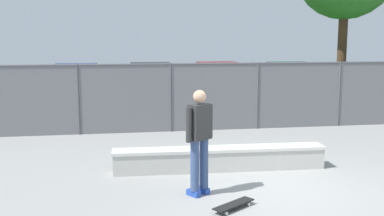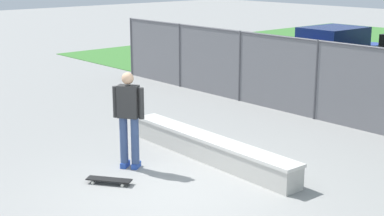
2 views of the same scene
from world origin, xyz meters
TOP-DOWN VIEW (x-y plane):
  - ground_plane at (0.00, 0.00)m, footprint 80.00×80.00m
  - grass_strip at (0.00, 15.89)m, footprint 29.99×20.00m
  - concrete_ledge at (-0.76, 1.57)m, footprint 4.36×0.63m
  - skateboarder at (-1.44, 0.15)m, footprint 0.51×0.42m
  - skateboard at (-1.02, -0.59)m, footprint 0.77×0.62m
  - chainlink_fence at (-0.00, 5.59)m, footprint 18.06×0.07m
  - car_blue at (-4.39, 10.61)m, footprint 2.11×4.25m
  - car_black at (-1.43, 10.93)m, footprint 2.11×4.25m
  - car_red at (1.39, 11.11)m, footprint 2.11×4.25m
  - car_green at (4.34, 10.48)m, footprint 2.11×4.25m

SIDE VIEW (x-z plane):
  - ground_plane at x=0.00m, z-range 0.00..0.00m
  - grass_strip at x=0.00m, z-range 0.00..0.02m
  - skateboard at x=-1.02m, z-range 0.03..0.12m
  - concrete_ledge at x=-0.76m, z-range 0.00..0.47m
  - car_blue at x=-4.39m, z-range 0.01..1.67m
  - car_black at x=-1.43m, z-range 0.01..1.67m
  - car_red at x=1.39m, z-range 0.01..1.67m
  - car_green at x=4.34m, z-range 0.01..1.67m
  - skateboarder at x=-1.44m, z-range 0.10..1.92m
  - chainlink_fence at x=0.00m, z-range 0.08..2.04m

